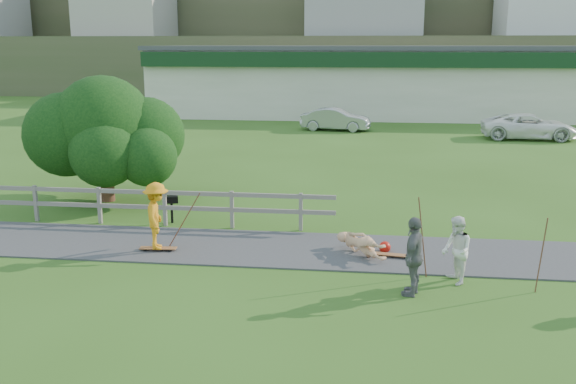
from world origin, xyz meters
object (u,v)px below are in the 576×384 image
car_white (529,126)px  bbq (172,209)px  spectator_a (456,250)px  tree (105,148)px  skater_fallen (361,244)px  skater_rider (157,220)px  spectator_b (414,256)px  car_silver (336,119)px

car_white → bbq: (-14.68, -19.29, -0.31)m
spectator_a → car_white: 24.31m
tree → skater_fallen: bearing=-29.0°
skater_rider → car_white: (14.21, 22.01, -0.14)m
spectator_a → car_white: size_ratio=0.29×
spectator_b → tree: tree is taller
skater_rider → tree: tree is taller
spectator_b → car_white: bearing=179.0°
spectator_b → car_white: 25.38m
spectator_a → car_white: spectator_a is taller
car_silver → car_white: car_white is taller
tree → bbq: 4.09m
spectator_b → car_silver: 26.70m
skater_rider → bbq: size_ratio=2.11×
car_silver → skater_fallen: bearing=-167.8°
car_white → skater_fallen: bearing=159.9°
bbq → spectator_b: bearing=-55.6°
tree → bbq: bearing=-38.8°
spectator_a → tree: (-10.75, 6.42, 1.05)m
skater_rider → bbq: skater_rider is taller
skater_rider → skater_fallen: bearing=-101.5°
skater_rider → tree: (-3.46, 5.13, 0.96)m
car_silver → bbq: size_ratio=5.16×
skater_rider → spectator_b: 6.64m
car_silver → tree: bearing=168.4°
skater_rider → car_silver: (3.24, 24.42, -0.17)m
spectator_b → bbq: spectator_b is taller
skater_rider → spectator_a: skater_rider is taller
skater_rider → car_silver: skater_rider is taller
tree → bbq: tree is taller
skater_rider → skater_fallen: 5.22m
skater_fallen → bbq: 6.14m
spectator_b → tree: size_ratio=0.32×
car_silver → bbq: (-3.71, -21.70, -0.29)m
skater_fallen → spectator_b: size_ratio=0.98×
skater_rider → spectator_b: bearing=-123.6°
spectator_a → spectator_b: 1.28m
skater_fallen → tree: bearing=112.5°
skater_rider → spectator_b: size_ratio=1.00×
spectator_b → bbq: bearing=-108.3°
skater_rider → bbq: 2.80m
bbq → car_white: bearing=32.7°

